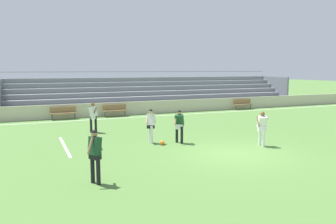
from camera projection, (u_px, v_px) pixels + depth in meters
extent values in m
plane|color=#517A38|center=(235.00, 154.00, 14.07)|extent=(160.00, 160.00, 0.00)
cube|color=white|center=(143.00, 117.00, 25.12)|extent=(44.00, 0.12, 0.01)
cube|color=white|center=(65.00, 146.00, 15.47)|extent=(0.12, 4.40, 0.01)
cube|color=beige|center=(137.00, 108.00, 26.34)|extent=(48.00, 0.16, 1.03)
cube|color=#B2B2B7|center=(168.00, 107.00, 28.48)|extent=(26.01, 0.36, 0.08)
cube|color=slate|center=(169.00, 109.00, 28.32)|extent=(26.01, 0.04, 0.40)
cube|color=#B2B2B7|center=(165.00, 101.00, 29.00)|extent=(26.01, 0.36, 0.08)
cube|color=slate|center=(166.00, 104.00, 28.84)|extent=(26.01, 0.04, 0.40)
cube|color=#B2B2B7|center=(162.00, 96.00, 29.52)|extent=(26.01, 0.36, 0.08)
cube|color=slate|center=(163.00, 99.00, 29.37)|extent=(26.01, 0.04, 0.40)
cube|color=#B2B2B7|center=(160.00, 91.00, 30.04)|extent=(26.01, 0.36, 0.08)
cube|color=slate|center=(160.00, 94.00, 29.89)|extent=(26.01, 0.04, 0.40)
cube|color=#B2B2B7|center=(157.00, 86.00, 30.57)|extent=(26.01, 0.36, 0.08)
cube|color=slate|center=(158.00, 89.00, 30.41)|extent=(26.01, 0.04, 0.40)
cube|color=#B2B2B7|center=(155.00, 82.00, 31.09)|extent=(26.01, 0.36, 0.08)
cube|color=slate|center=(155.00, 84.00, 30.93)|extent=(26.01, 0.04, 0.40)
cube|color=#B2B2B7|center=(152.00, 77.00, 31.61)|extent=(26.01, 0.36, 0.08)
cube|color=slate|center=(153.00, 80.00, 31.45)|extent=(26.01, 0.04, 0.40)
cube|color=slate|center=(0.00, 98.00, 25.04)|extent=(0.20, 4.12, 2.78)
cube|color=slate|center=(274.00, 90.00, 35.09)|extent=(0.20, 4.12, 2.78)
cylinder|color=slate|center=(151.00, 72.00, 31.77)|extent=(26.01, 0.06, 0.06)
cube|color=olive|center=(243.00, 104.00, 29.66)|extent=(1.80, 0.40, 0.06)
cube|color=olive|center=(242.00, 101.00, 29.79)|extent=(1.80, 0.05, 0.40)
cylinder|color=#47474C|center=(236.00, 107.00, 29.38)|extent=(0.07, 0.07, 0.45)
cylinder|color=#47474C|center=(250.00, 107.00, 29.99)|extent=(0.07, 0.07, 0.45)
cube|color=olive|center=(63.00, 113.00, 23.68)|extent=(1.80, 0.40, 0.06)
cube|color=olive|center=(63.00, 110.00, 23.81)|extent=(1.80, 0.05, 0.40)
cylinder|color=#47474C|center=(52.00, 117.00, 23.41)|extent=(0.07, 0.07, 0.45)
cylinder|color=#47474C|center=(75.00, 116.00, 24.01)|extent=(0.07, 0.07, 0.45)
cube|color=olive|center=(115.00, 111.00, 25.13)|extent=(1.80, 0.40, 0.06)
cube|color=olive|center=(114.00, 107.00, 25.27)|extent=(1.80, 0.05, 0.40)
cylinder|color=#47474C|center=(105.00, 114.00, 24.86)|extent=(0.07, 0.07, 0.45)
cylinder|color=#47474C|center=(125.00, 113.00, 25.47)|extent=(0.07, 0.07, 0.45)
cylinder|color=white|center=(152.00, 135.00, 16.02)|extent=(0.13, 0.13, 0.86)
cylinder|color=white|center=(150.00, 134.00, 16.28)|extent=(0.13, 0.13, 0.86)
cube|color=black|center=(151.00, 126.00, 16.10)|extent=(0.42, 0.36, 0.24)
cube|color=white|center=(151.00, 120.00, 16.06)|extent=(0.51, 0.51, 0.60)
cylinder|color=#D6A884|center=(147.00, 119.00, 15.96)|extent=(0.25, 0.38, 0.45)
cylinder|color=#D6A884|center=(154.00, 119.00, 16.14)|extent=(0.25, 0.38, 0.45)
sphere|color=#D6A884|center=(151.00, 112.00, 16.01)|extent=(0.21, 0.21, 0.21)
sphere|color=black|center=(151.00, 111.00, 16.01)|extent=(0.20, 0.20, 0.20)
cylinder|color=black|center=(177.00, 134.00, 16.27)|extent=(0.13, 0.13, 0.82)
cylinder|color=black|center=(182.00, 135.00, 16.00)|extent=(0.13, 0.13, 0.82)
cube|color=white|center=(179.00, 127.00, 16.09)|extent=(0.42, 0.40, 0.24)
cube|color=#194228|center=(179.00, 120.00, 16.05)|extent=(0.52, 0.52, 0.60)
cylinder|color=#A87A5B|center=(183.00, 119.00, 16.16)|extent=(0.27, 0.29, 0.49)
cylinder|color=#A87A5B|center=(176.00, 120.00, 15.93)|extent=(0.27, 0.29, 0.49)
sphere|color=#A87A5B|center=(179.00, 113.00, 16.00)|extent=(0.21, 0.21, 0.21)
sphere|color=black|center=(179.00, 112.00, 16.00)|extent=(0.20, 0.20, 0.20)
cylinder|color=white|center=(260.00, 136.00, 15.65)|extent=(0.13, 0.13, 0.84)
cylinder|color=white|center=(263.00, 138.00, 15.35)|extent=(0.13, 0.13, 0.84)
cube|color=white|center=(262.00, 129.00, 15.45)|extent=(0.41, 0.33, 0.24)
cube|color=white|center=(262.00, 122.00, 15.41)|extent=(0.48, 0.48, 0.60)
cylinder|color=brown|center=(266.00, 121.00, 15.46)|extent=(0.19, 0.36, 0.48)
cylinder|color=brown|center=(258.00, 122.00, 15.36)|extent=(0.19, 0.36, 0.48)
sphere|color=brown|center=(262.00, 114.00, 15.36)|extent=(0.21, 0.21, 0.21)
sphere|color=brown|center=(262.00, 114.00, 15.36)|extent=(0.20, 0.20, 0.20)
cylinder|color=black|center=(91.00, 125.00, 18.77)|extent=(0.13, 0.13, 0.91)
cylinder|color=black|center=(96.00, 124.00, 18.94)|extent=(0.13, 0.13, 0.91)
cube|color=white|center=(93.00, 117.00, 18.80)|extent=(0.41, 0.41, 0.24)
cube|color=white|center=(93.00, 111.00, 18.76)|extent=(0.55, 0.55, 0.60)
cylinder|color=brown|center=(91.00, 111.00, 18.90)|extent=(0.25, 0.26, 0.50)
cylinder|color=brown|center=(95.00, 111.00, 18.62)|extent=(0.25, 0.26, 0.50)
sphere|color=brown|center=(93.00, 105.00, 18.72)|extent=(0.21, 0.21, 0.21)
sphere|color=brown|center=(93.00, 104.00, 18.71)|extent=(0.20, 0.20, 0.20)
cylinder|color=black|center=(98.00, 170.00, 10.29)|extent=(0.13, 0.13, 0.93)
cylinder|color=black|center=(93.00, 168.00, 10.46)|extent=(0.13, 0.13, 0.93)
cube|color=black|center=(95.00, 155.00, 10.32)|extent=(0.37, 0.42, 0.24)
cube|color=#194228|center=(95.00, 146.00, 10.28)|extent=(0.43, 0.47, 0.58)
cylinder|color=#A87A5B|center=(90.00, 146.00, 10.11)|extent=(0.28, 0.20, 0.51)
cylinder|color=#A87A5B|center=(99.00, 143.00, 10.45)|extent=(0.28, 0.20, 0.51)
sphere|color=#A87A5B|center=(94.00, 133.00, 10.23)|extent=(0.21, 0.21, 0.21)
sphere|color=black|center=(94.00, 133.00, 10.23)|extent=(0.20, 0.20, 0.20)
sphere|color=orange|center=(162.00, 143.00, 15.74)|extent=(0.22, 0.22, 0.22)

